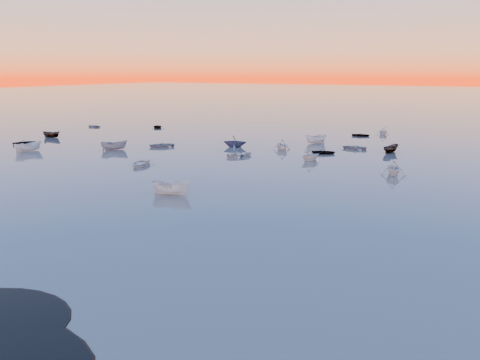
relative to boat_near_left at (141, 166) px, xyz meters
The scene contains 5 objects.
ground 68.47m from the boat_near_left, 73.56° to the left, with size 600.00×600.00×0.00m, color #635B53.
moored_fleet 26.91m from the boat_near_left, 43.93° to the left, with size 124.00×58.00×1.20m, color white, non-canonical shape.
boat_near_left is the anchor object (origin of this frame).
boat_near_center 16.25m from the boat_near_left, 39.47° to the right, with size 4.22×1.79×1.46m, color white.
boat_near_right 32.76m from the boat_near_left, 17.82° to the left, with size 3.97×1.78×1.39m, color white.
Camera 1 is at (21.15, -14.08, 12.51)m, focal length 35.00 mm.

